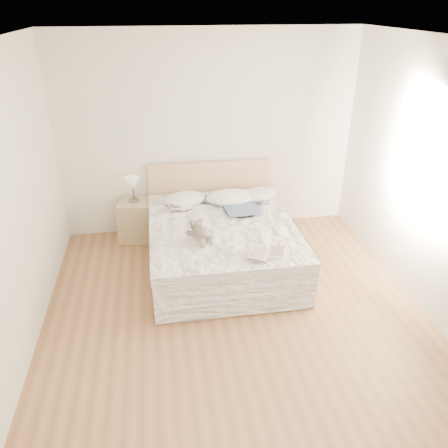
{
  "coord_description": "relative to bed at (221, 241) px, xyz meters",
  "views": [
    {
      "loc": [
        -0.71,
        -3.47,
        2.98
      ],
      "look_at": [
        0.02,
        1.05,
        0.62
      ],
      "focal_mm": 35.0,
      "sensor_mm": 36.0,
      "label": 1
    }
  ],
  "objects": [
    {
      "name": "wall_left",
      "position": [
        -2.0,
        -1.19,
        1.04
      ],
      "size": [
        0.02,
        4.5,
        2.7
      ],
      "primitive_type": "cube",
      "color": "silver",
      "rests_on": "ground"
    },
    {
      "name": "table_lamp",
      "position": [
        -1.05,
        0.84,
        0.49
      ],
      "size": [
        0.22,
        0.22,
        0.33
      ],
      "color": "#45403B",
      "rests_on": "nightstand"
    },
    {
      "name": "photo_book",
      "position": [
        -0.45,
        0.42,
        0.32
      ],
      "size": [
        0.35,
        0.27,
        0.02
      ],
      "primitive_type": "cube",
      "rotation": [
        0.0,
        0.0,
        0.2
      ],
      "color": "white",
      "rests_on": "bed"
    },
    {
      "name": "childrens_book",
      "position": [
        0.36,
        -0.87,
        0.32
      ],
      "size": [
        0.46,
        0.39,
        0.03
      ],
      "primitive_type": "cube",
      "rotation": [
        0.0,
        0.0,
        -0.36
      ],
      "color": "#F6EDC7",
      "rests_on": "bed"
    },
    {
      "name": "floor",
      "position": [
        0.0,
        -1.19,
        -0.31
      ],
      "size": [
        4.0,
        4.5,
        0.0
      ],
      "primitive_type": "cube",
      "color": "brown",
      "rests_on": "ground"
    },
    {
      "name": "blouse",
      "position": [
        0.29,
        0.33,
        0.32
      ],
      "size": [
        0.72,
        0.76,
        0.03
      ],
      "primitive_type": null,
      "rotation": [
        0.0,
        0.0,
        0.09
      ],
      "color": "navy",
      "rests_on": "bed"
    },
    {
      "name": "wall_right",
      "position": [
        2.0,
        -1.19,
        1.04
      ],
      "size": [
        0.02,
        4.5,
        2.7
      ],
      "primitive_type": "cube",
      "color": "silver",
      "rests_on": "ground"
    },
    {
      "name": "ceiling",
      "position": [
        0.0,
        -1.19,
        2.39
      ],
      "size": [
        4.0,
        4.5,
        0.0
      ],
      "primitive_type": "cube",
      "color": "white",
      "rests_on": "ground"
    },
    {
      "name": "teddy_bear",
      "position": [
        -0.3,
        -0.49,
        0.34
      ],
      "size": [
        0.31,
        0.37,
        0.17
      ],
      "primitive_type": null,
      "rotation": [
        0.0,
        0.0,
        0.31
      ],
      "color": "#665A4E",
      "rests_on": "bed"
    },
    {
      "name": "bed",
      "position": [
        0.0,
        0.0,
        0.0
      ],
      "size": [
        1.72,
        2.14,
        1.0
      ],
      "color": "tan",
      "rests_on": "floor"
    },
    {
      "name": "wall_front",
      "position": [
        0.0,
        -3.44,
        1.04
      ],
      "size": [
        4.0,
        0.02,
        2.7
      ],
      "primitive_type": "cube",
      "color": "silver",
      "rests_on": "ground"
    },
    {
      "name": "pillow_right",
      "position": [
        0.61,
        0.61,
        0.33
      ],
      "size": [
        0.63,
        0.54,
        0.16
      ],
      "primitive_type": "ellipsoid",
      "rotation": [
        0.0,
        0.0,
        0.38
      ],
      "color": "silver",
      "rests_on": "bed"
    },
    {
      "name": "pillow_left",
      "position": [
        -0.39,
        0.61,
        0.33
      ],
      "size": [
        0.64,
        0.52,
        0.17
      ],
      "primitive_type": "ellipsoid",
      "rotation": [
        0.0,
        0.0,
        0.26
      ],
      "color": "white",
      "rests_on": "bed"
    },
    {
      "name": "window",
      "position": [
        1.99,
        -0.89,
        1.14
      ],
      "size": [
        0.02,
        1.3,
        1.1
      ],
      "primitive_type": "cube",
      "color": "white",
      "rests_on": "wall_right"
    },
    {
      "name": "nightstand",
      "position": [
        -1.05,
        0.81,
        -0.03
      ],
      "size": [
        0.52,
        0.48,
        0.56
      ],
      "primitive_type": "cube",
      "rotation": [
        0.0,
        0.0,
        -0.19
      ],
      "color": "tan",
      "rests_on": "floor"
    },
    {
      "name": "pillow_middle",
      "position": [
        0.21,
        0.56,
        0.33
      ],
      "size": [
        0.65,
        0.46,
        0.19
      ],
      "primitive_type": "ellipsoid",
      "rotation": [
        0.0,
        0.0,
        0.01
      ],
      "color": "white",
      "rests_on": "bed"
    },
    {
      "name": "wall_back",
      "position": [
        0.0,
        1.06,
        1.04
      ],
      "size": [
        4.0,
        0.02,
        2.7
      ],
      "primitive_type": "cube",
      "color": "silver",
      "rests_on": "ground"
    }
  ]
}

